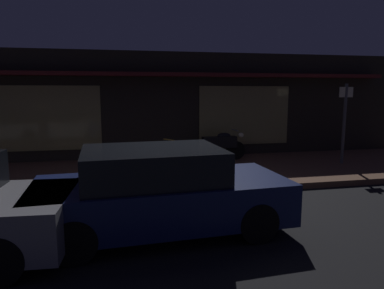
% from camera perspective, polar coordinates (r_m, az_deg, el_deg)
% --- Properties ---
extents(ground_plane, '(60.00, 60.00, 0.00)m').
position_cam_1_polar(ground_plane, '(6.83, -2.76, -11.18)').
color(ground_plane, black).
extents(sidewalk_slab, '(18.00, 4.00, 0.15)m').
position_cam_1_polar(sidewalk_slab, '(9.66, -5.52, -4.75)').
color(sidewalk_slab, brown).
rests_on(sidewalk_slab, ground_plane).
extents(storefront_building, '(18.00, 3.30, 3.60)m').
position_cam_1_polar(storefront_building, '(12.78, -7.26, 6.37)').
color(storefront_building, black).
rests_on(storefront_building, ground_plane).
extents(motorcycle, '(1.70, 0.55, 0.97)m').
position_cam_1_polar(motorcycle, '(11.00, 4.70, -0.04)').
color(motorcycle, black).
rests_on(motorcycle, sidewalk_slab).
extents(bicycle_parked, '(1.40, 0.96, 0.91)m').
position_cam_1_polar(bicycle_parked, '(9.04, -5.76, -2.88)').
color(bicycle_parked, black).
rests_on(bicycle_parked, sidewalk_slab).
extents(sign_post, '(0.44, 0.09, 2.40)m').
position_cam_1_polar(sign_post, '(11.34, 23.81, 3.90)').
color(sign_post, '#47474C').
rests_on(sign_post, sidewalk_slab).
extents(parked_car_across, '(4.19, 1.99, 1.42)m').
position_cam_1_polar(parked_car_across, '(5.76, -5.36, -7.66)').
color(parked_car_across, black).
rests_on(parked_car_across, ground_plane).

